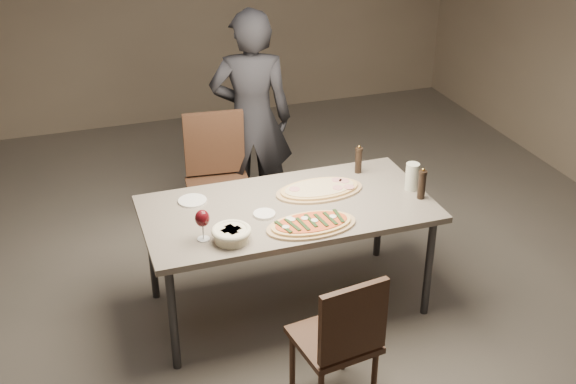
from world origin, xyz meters
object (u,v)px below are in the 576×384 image
object	(u,v)px
ham_pizza	(320,190)
diner	(251,119)
chair_far	(217,173)
carafe	(412,177)
zucchini_pizza	(311,224)
bread_basket	(231,233)
chair_near	(342,336)
dining_table	(288,214)
pepper_mill_left	(422,184)

from	to	relation	value
ham_pizza	diner	distance (m)	1.10
ham_pizza	chair_far	bearing A→B (deg)	123.42
ham_pizza	carafe	distance (m)	0.60
zucchini_pizza	bread_basket	distance (m)	0.49
chair_near	chair_far	bearing A→B (deg)	87.83
dining_table	zucchini_pizza	size ratio (longest dim) A/B	3.28
chair_near	carafe	bearing A→B (deg)	39.34
zucchini_pizza	ham_pizza	xyz separation A→B (m)	(0.21, 0.40, -0.00)
ham_pizza	chair_far	xyz separation A→B (m)	(-0.47, 0.87, -0.21)
zucchini_pizza	bread_basket	xyz separation A→B (m)	(-0.48, -0.00, 0.03)
chair_far	diner	world-z (taller)	diner
bread_basket	pepper_mill_left	world-z (taller)	pepper_mill_left
zucchini_pizza	chair_near	size ratio (longest dim) A/B	0.64
ham_pizza	chair_far	size ratio (longest dim) A/B	0.59
bread_basket	dining_table	bearing A→B (deg)	32.88
pepper_mill_left	chair_near	xyz separation A→B (m)	(-0.86, -0.79, -0.37)
zucchini_pizza	ham_pizza	size ratio (longest dim) A/B	0.95
bread_basket	chair_far	world-z (taller)	chair_far
ham_pizza	carafe	size ratio (longest dim) A/B	3.19
ham_pizza	chair_far	world-z (taller)	chair_far
zucchini_pizza	chair_far	bearing A→B (deg)	119.05
bread_basket	chair_far	size ratio (longest dim) A/B	0.23
dining_table	pepper_mill_left	distance (m)	0.86
carafe	bread_basket	bearing A→B (deg)	-169.14
dining_table	diner	bearing A→B (deg)	84.51
chair_near	dining_table	bearing A→B (deg)	80.62
bread_basket	zucchini_pizza	bearing A→B (deg)	0.25
ham_pizza	bread_basket	bearing A→B (deg)	-145.14
zucchini_pizza	diner	distance (m)	1.49
pepper_mill_left	carafe	world-z (taller)	pepper_mill_left
diner	zucchini_pizza	bearing A→B (deg)	102.25
dining_table	carafe	bearing A→B (deg)	-2.66
dining_table	pepper_mill_left	bearing A→B (deg)	-11.53
chair_far	bread_basket	bearing A→B (deg)	86.13
diner	chair_near	bearing A→B (deg)	101.05
zucchini_pizza	pepper_mill_left	world-z (taller)	pepper_mill_left
ham_pizza	chair_near	size ratio (longest dim) A/B	0.68
dining_table	ham_pizza	xyz separation A→B (m)	(0.25, 0.12, 0.07)
zucchini_pizza	pepper_mill_left	distance (m)	0.79
pepper_mill_left	diner	world-z (taller)	diner
zucchini_pizza	diner	xyz separation A→B (m)	(0.07, 1.49, 0.08)
zucchini_pizza	carafe	xyz separation A→B (m)	(0.78, 0.24, 0.07)
diner	chair_far	bearing A→B (deg)	48.59
dining_table	carafe	size ratio (longest dim) A/B	9.92
bread_basket	chair_far	xyz separation A→B (m)	(0.22, 1.26, -0.25)
zucchini_pizza	chair_near	distance (m)	0.74
zucchini_pizza	diner	bearing A→B (deg)	104.53
carafe	ham_pizza	bearing A→B (deg)	164.78
dining_table	diner	world-z (taller)	diner
chair_far	dining_table	bearing A→B (deg)	108.36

